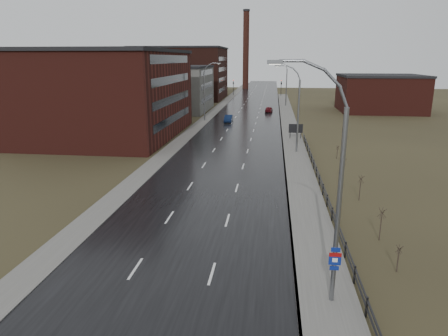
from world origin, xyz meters
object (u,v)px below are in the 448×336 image
(streetlight_main, at_px, (333,191))
(car_far, at_px, (269,110))
(billboard, at_px, (296,129))
(car_near, at_px, (229,119))

(streetlight_main, distance_m, car_far, 75.15)
(streetlight_main, height_order, car_far, streetlight_main)
(streetlight_main, bearing_deg, billboard, 89.17)
(car_near, bearing_deg, car_far, 63.83)
(streetlight_main, xyz_separation_m, car_far, (-3.89, 74.86, -5.39))
(car_far, bearing_deg, billboard, 102.53)
(streetlight_main, bearing_deg, car_far, 92.98)
(streetlight_main, bearing_deg, car_near, 101.08)
(billboard, distance_m, car_near, 19.89)
(streetlight_main, relative_size, billboard, 5.02)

